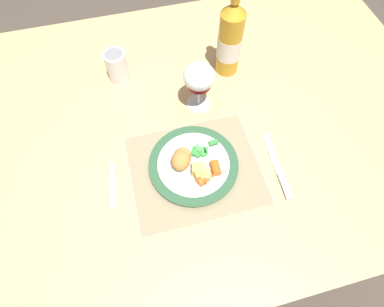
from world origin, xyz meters
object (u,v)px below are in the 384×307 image
(dinner_plate, at_px, (193,165))
(bottle, at_px, (230,40))
(table_knife, at_px, (279,171))
(drinking_cup, at_px, (117,66))
(wine_glass, at_px, (199,78))
(fork, at_px, (113,188))
(dining_table, at_px, (193,132))

(dinner_plate, relative_size, bottle, 0.75)
(table_knife, relative_size, bottle, 0.64)
(bottle, height_order, drinking_cup, bottle)
(dinner_plate, distance_m, wine_glass, 0.23)
(wine_glass, distance_m, drinking_cup, 0.27)
(table_knife, bearing_deg, fork, 171.62)
(bottle, bearing_deg, fork, -141.61)
(wine_glass, xyz_separation_m, drinking_cup, (-0.21, 0.16, -0.06))
(dinner_plate, bearing_deg, dining_table, 75.26)
(dining_table, height_order, table_knife, table_knife)
(fork, relative_size, bottle, 0.40)
(fork, height_order, table_knife, table_knife)
(dinner_plate, bearing_deg, bottle, 58.79)
(dining_table, bearing_deg, wine_glass, 59.17)
(wine_glass, height_order, drinking_cup, wine_glass)
(wine_glass, relative_size, drinking_cup, 1.57)
(wine_glass, distance_m, bottle, 0.17)
(wine_glass, relative_size, bottle, 0.49)
(dinner_plate, distance_m, table_knife, 0.22)
(table_knife, height_order, wine_glass, wine_glass)
(wine_glass, bearing_deg, fork, -143.76)
(table_knife, height_order, bottle, bottle)
(table_knife, bearing_deg, drinking_cup, 129.52)
(fork, height_order, wine_glass, wine_glass)
(dining_table, bearing_deg, fork, -147.60)
(table_knife, bearing_deg, bottle, 93.32)
(dinner_plate, relative_size, table_knife, 1.18)
(fork, distance_m, wine_glass, 0.36)
(fork, relative_size, table_knife, 0.62)
(dinner_plate, relative_size, wine_glass, 1.55)
(fork, xyz_separation_m, table_knife, (0.43, -0.06, 0.00))
(bottle, bearing_deg, dinner_plate, -121.21)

